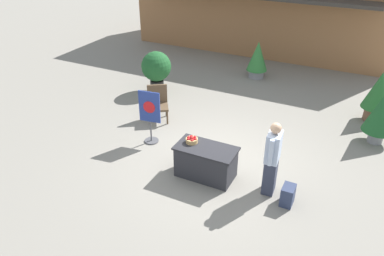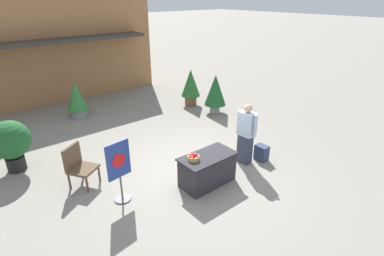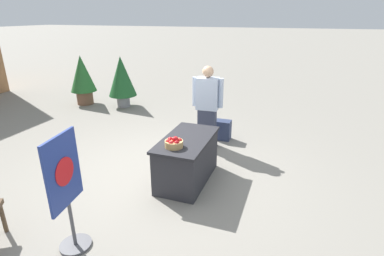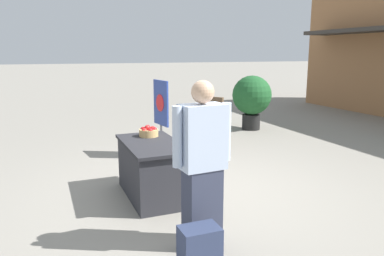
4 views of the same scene
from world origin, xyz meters
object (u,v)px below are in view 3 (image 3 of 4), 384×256
at_px(backpack, 223,130).
at_px(potted_plant_far_left, 82,77).
at_px(apple_basket, 174,143).
at_px(potted_plant_far_right, 122,78).
at_px(display_table, 187,159).
at_px(person_visitor, 207,107).
at_px(poster_board, 66,190).

bearing_deg(backpack, potted_plant_far_left, 74.44).
bearing_deg(apple_basket, potted_plant_far_right, 40.83).
xyz_separation_m(display_table, potted_plant_far_left, (3.11, 4.43, 0.45)).
height_order(display_table, person_visitor, person_visitor).
height_order(display_table, backpack, display_table).
relative_size(apple_basket, backpack, 0.63).
height_order(apple_basket, potted_plant_far_left, potted_plant_far_left).
xyz_separation_m(backpack, potted_plant_far_right, (1.43, 3.33, 0.63)).
relative_size(person_visitor, potted_plant_far_left, 1.13).
height_order(display_table, poster_board, poster_board).
height_order(potted_plant_far_right, potted_plant_far_left, potted_plant_far_right).
xyz_separation_m(display_table, person_visitor, (1.40, 0.10, 0.46)).
bearing_deg(display_table, poster_board, 159.28).
distance_m(poster_board, potted_plant_far_right, 5.70).
height_order(display_table, apple_basket, apple_basket).
bearing_deg(display_table, potted_plant_far_right, 44.42).
bearing_deg(backpack, apple_basket, 175.43).
relative_size(display_table, person_visitor, 0.81).
height_order(person_visitor, potted_plant_far_right, person_visitor).
height_order(display_table, potted_plant_far_left, potted_plant_far_left).
relative_size(display_table, apple_basket, 5.00).
distance_m(display_table, apple_basket, 0.57).
bearing_deg(potted_plant_far_right, backpack, -113.24).
xyz_separation_m(display_table, backpack, (1.84, -0.12, -0.16)).
distance_m(apple_basket, person_visitor, 1.77).
distance_m(apple_basket, potted_plant_far_left, 5.59).
distance_m(apple_basket, potted_plant_far_right, 4.82).
bearing_deg(poster_board, potted_plant_far_left, 118.99).
bearing_deg(potted_plant_far_left, person_visitor, -111.56).
distance_m(display_table, potted_plant_far_left, 5.43).
xyz_separation_m(person_visitor, potted_plant_far_right, (1.87, 3.11, 0.02)).
bearing_deg(potted_plant_far_right, apple_basket, -139.17).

